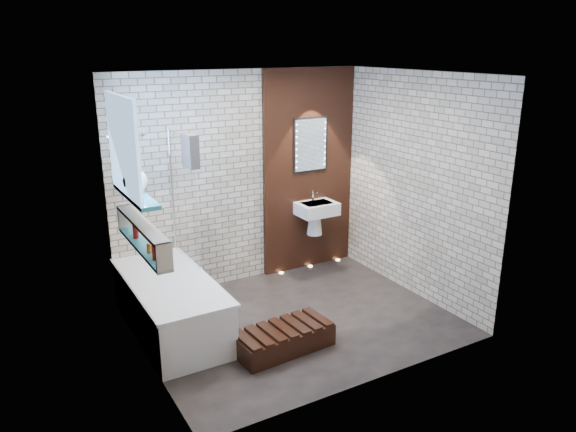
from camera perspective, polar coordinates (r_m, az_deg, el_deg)
ground at (r=6.08m, az=0.72°, el=-10.77°), size 3.20×3.20×0.00m
room_shell at (r=5.58m, az=0.77°, el=1.07°), size 3.24×3.20×2.60m
walnut_panel at (r=7.11m, az=2.15°, el=4.65°), size 1.30×0.06×2.60m
clerestory_window at (r=5.18m, az=-16.45°, el=5.91°), size 0.18×1.00×0.94m
display_niche at (r=5.19m, az=-14.83°, el=-2.00°), size 0.14×1.30×0.26m
bathtub at (r=5.88m, az=-12.05°, el=-9.05°), size 0.79×1.74×0.70m
bath_screen at (r=6.02m, az=-10.76°, el=1.78°), size 0.01×0.78×1.40m
towel at (r=5.63m, az=-10.09°, el=6.68°), size 0.10×0.26×0.34m
shower_head at (r=5.81m, az=-15.40°, el=8.17°), size 0.18×0.18×0.02m
washbasin at (r=7.09m, az=2.94°, el=0.31°), size 0.50×0.36×0.58m
led_mirror at (r=7.01m, az=2.35°, el=7.38°), size 0.50×0.02×0.70m
walnut_step at (r=5.52m, az=-0.46°, el=-12.65°), size 0.99×0.49×0.21m
niche_bottles at (r=5.10m, az=-14.48°, el=-2.75°), size 0.06×0.68×0.13m
sill_vases at (r=5.27m, az=-15.55°, el=3.49°), size 0.22×0.22×0.22m
floor_uplights at (r=7.45m, az=2.32°, el=-5.21°), size 0.96×0.06×0.01m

